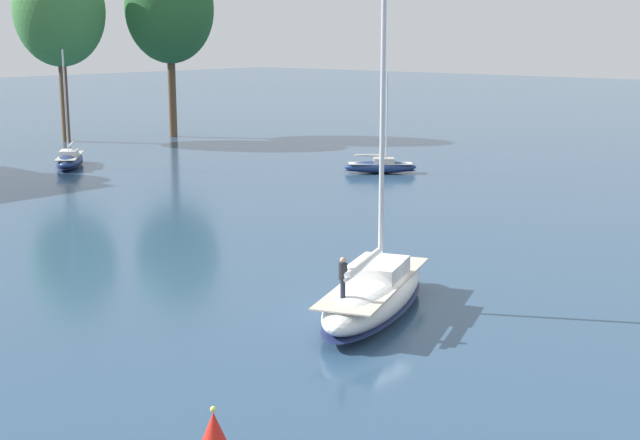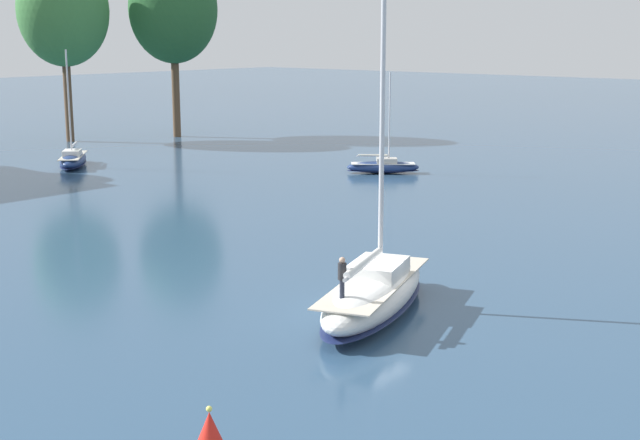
# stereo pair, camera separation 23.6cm
# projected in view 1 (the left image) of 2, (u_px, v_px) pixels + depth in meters

# --- Properties ---
(ground_plane) EXTENTS (400.00, 400.00, 0.00)m
(ground_plane) POSITION_uv_depth(u_px,v_px,m) (374.00, 314.00, 37.51)
(ground_plane) COLOR #2D4C6B
(tree_shore_left) EXTENTS (9.64, 9.64, 19.85)m
(tree_shore_left) POSITION_uv_depth(u_px,v_px,m) (59.00, 11.00, 94.37)
(tree_shore_left) COLOR brown
(tree_shore_left) RESTS_ON ground
(tree_shore_center) EXTENTS (9.86, 9.86, 20.30)m
(tree_shore_center) POSITION_uv_depth(u_px,v_px,m) (169.00, 9.00, 98.91)
(tree_shore_center) COLOR brown
(tree_shore_center) RESTS_ON ground
(sailboat_main) EXTENTS (10.82, 6.36, 14.36)m
(sailboat_main) POSITION_uv_depth(u_px,v_px,m) (375.00, 291.00, 37.33)
(sailboat_main) COLOR white
(sailboat_main) RESTS_ON ground
(sailboat_moored_near_marina) EXTENTS (6.51, 6.93, 10.23)m
(sailboat_moored_near_marina) POSITION_uv_depth(u_px,v_px,m) (70.00, 159.00, 78.53)
(sailboat_moored_near_marina) COLOR navy
(sailboat_moored_near_marina) RESTS_ON ground
(sailboat_moored_mid_channel) EXTENTS (5.29, 5.79, 8.46)m
(sailboat_moored_mid_channel) POSITION_uv_depth(u_px,v_px,m) (380.00, 166.00, 75.09)
(sailboat_moored_mid_channel) COLOR navy
(sailboat_moored_mid_channel) RESTS_ON ground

